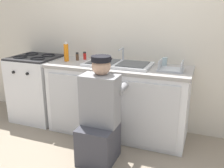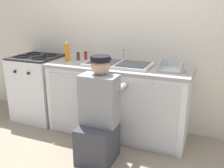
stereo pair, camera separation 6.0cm
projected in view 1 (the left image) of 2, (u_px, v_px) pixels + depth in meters
ground_plane at (109, 143)px, 3.00m from camera, size 12.00×12.00×0.00m
back_wall at (127, 32)px, 3.20m from camera, size 6.00×0.10×2.50m
counter_cabinet at (117, 101)px, 3.13m from camera, size 1.70×0.62×0.85m
countertop at (118, 67)px, 3.01m from camera, size 1.74×0.62×0.04m
sink_double_basin at (118, 64)px, 3.00m from camera, size 0.80×0.44×0.19m
stove_range at (38, 88)px, 3.54m from camera, size 0.62×0.62×0.92m
plumber_person at (100, 119)px, 2.56m from camera, size 0.42×0.61×1.10m
spice_bottle_pepper at (77, 57)px, 3.26m from camera, size 0.04×0.04×0.10m
soap_bottle_orange at (66, 52)px, 3.19m from camera, size 0.06×0.06×0.25m
water_glass at (165, 62)px, 2.96m from camera, size 0.06×0.06×0.10m
dish_rack_tray at (171, 68)px, 2.75m from camera, size 0.28×0.22×0.11m
spice_bottle_red at (85, 56)px, 3.31m from camera, size 0.04×0.04×0.10m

